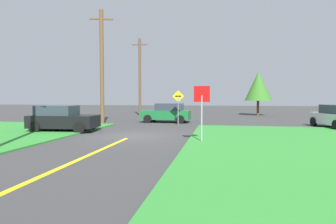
% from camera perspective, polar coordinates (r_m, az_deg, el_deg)
% --- Properties ---
extents(ground_plane, '(120.00, 120.00, 0.00)m').
position_cam_1_polar(ground_plane, '(15.81, -7.15, -4.79)').
color(ground_plane, '#393939').
extents(lane_stripe_center, '(0.20, 14.00, 0.01)m').
position_cam_1_polar(lane_stripe_center, '(8.64, -23.46, -11.46)').
color(lane_stripe_center, yellow).
rests_on(lane_stripe_center, ground).
extents(stop_sign, '(0.74, 0.09, 2.65)m').
position_cam_1_polar(stop_sign, '(13.28, 6.80, 1.83)').
color(stop_sign, '#9EA0A8').
rests_on(stop_sign, ground).
extents(car_approaching_junction, '(4.08, 2.19, 1.62)m').
position_cam_1_polar(car_approaching_junction, '(24.21, -0.20, -0.18)').
color(car_approaching_junction, '#196B33').
rests_on(car_approaching_junction, ground).
extents(parked_car_near_building, '(4.18, 2.33, 1.62)m').
position_cam_1_polar(parked_car_near_building, '(18.81, -20.48, -1.26)').
color(parked_car_near_building, black).
rests_on(parked_car_near_building, ground).
extents(utility_pole_mid, '(1.76, 0.61, 8.90)m').
position_cam_1_polar(utility_pole_mid, '(22.95, -13.15, 8.97)').
color(utility_pole_mid, brown).
rests_on(utility_pole_mid, ground).
extents(utility_pole_far, '(1.80, 0.30, 8.98)m').
position_cam_1_polar(utility_pole_far, '(33.55, -5.68, 7.18)').
color(utility_pole_far, brown).
rests_on(utility_pole_far, ground).
extents(direction_sign, '(0.90, 0.13, 2.67)m').
position_cam_1_polar(direction_sign, '(21.95, 2.05, 1.74)').
color(direction_sign, slate).
rests_on(direction_sign, ground).
extents(oak_tree_left, '(3.13, 3.13, 5.19)m').
position_cam_1_polar(oak_tree_left, '(35.35, 17.68, 4.97)').
color(oak_tree_left, brown).
rests_on(oak_tree_left, ground).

